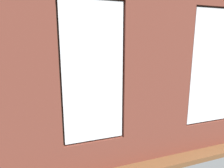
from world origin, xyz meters
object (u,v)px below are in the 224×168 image
Objects in this scene: coffee_table at (102,101)px; papasan_chair at (73,89)px; potted_plant_corner_near_left at (154,79)px; table_plant_small at (97,96)px; potted_plant_by_left_couch at (152,88)px; couch_left at (182,96)px; remote_silver at (102,99)px; tv_flatscreen at (3,87)px; potted_plant_beside_window_right at (51,123)px; media_console at (6,110)px; couch_by_window at (143,127)px; cup_ceramic at (92,100)px; potted_plant_mid_room_small at (133,92)px; remote_gray at (106,100)px; candle_jar at (111,96)px.

coffee_table is 1.85m from papasan_chair.
papasan_chair is 1.32× the size of potted_plant_corner_near_left.
table_plant_small is 0.39× the size of potted_plant_by_left_couch.
remote_silver is at bearing -87.12° from couch_left.
tv_flatscreen is 1.07× the size of potted_plant_beside_window_right.
remote_silver is at bearing 26.62° from potted_plant_by_left_couch.
tv_flatscreen is at bearing -90.00° from media_console.
cup_ceramic is (0.73, -1.86, 0.18)m from couch_by_window.
cup_ceramic is 0.32m from table_plant_small.
potted_plant_corner_near_left reaches higher than papasan_chair.
table_plant_small is at bearing -123.92° from potted_plant_beside_window_right.
couch_left is 1.58× the size of coffee_table.
couch_by_window and couch_left have the same top height.
couch_left is (-2.57, -1.88, 0.00)m from couch_by_window.
table_plant_small is 2.69m from tv_flatscreen.
potted_plant_mid_room_small is (-1.96, 1.19, 0.00)m from papasan_chair.
couch_by_window is at bearing 172.44° from remote_gray.
papasan_chair reaches higher than table_plant_small.
couch_by_window is at bearing 105.07° from papasan_chair.
couch_by_window reaches higher than remote_silver.
table_plant_small is 1.70m from papasan_chair.
media_console is at bearing 134.19° from remote_silver.
potted_plant_mid_room_small is (1.77, 1.49, -0.09)m from potted_plant_corner_near_left.
remote_silver is at bearing -79.49° from couch_by_window.
table_plant_small reaches higher than coffee_table.
papasan_chair is (0.48, -1.63, -0.12)m from table_plant_small.
coffee_table is at bearing 26.62° from potted_plant_by_left_couch.
cup_ceramic is at bearing 19.22° from coffee_table.
table_plant_small is (0.49, 0.04, 0.05)m from candle_jar.
tv_flatscreen is 2.52m from papasan_chair.
candle_jar is 0.59× the size of table_plant_small.
potted_plant_mid_room_small is (1.62, -0.65, 0.12)m from couch_left.
potted_plant_beside_window_right is (1.47, 2.19, 0.18)m from table_plant_small.
coffee_table is at bearing 23.92° from candle_jar.
couch_left is 3.11m from table_plant_small.
coffee_table is at bearing 33.36° from potted_plant_corner_near_left.
candle_jar is at bearing -175.02° from table_plant_small.
remote_gray is 2.82m from potted_plant_by_left_couch.
papasan_chair is at bearing -73.53° from table_plant_small.
potted_plant_by_left_couch reaches higher than remote_gray.
coffee_table is at bearing 22.40° from potted_plant_mid_room_small.
candle_jar is 2.98m from potted_plant_beside_window_right.
table_plant_small is at bearing 30.16° from remote_gray.
candle_jar is 3.14m from media_console.
media_console is at bearing 61.23° from remote_gray.
couch_by_window is 3.19m from couch_left.
candle_jar is 2.48m from potted_plant_by_left_couch.
potted_plant_mid_room_small reaches higher than potted_plant_by_left_couch.
potted_plant_corner_near_left is at bearing -1.83° from remote_silver.
table_plant_small is 2.94m from potted_plant_by_left_couch.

